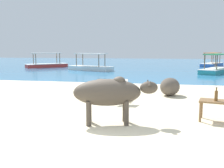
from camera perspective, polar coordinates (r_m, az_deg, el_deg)
name	(u,v)px	position (r m, az deg, el deg)	size (l,w,h in m)	color
sand_beach	(75,132)	(4.92, -8.54, -10.83)	(18.00, 14.00, 0.04)	beige
water_surface	(145,65)	(26.48, 7.46, 4.35)	(60.00, 36.00, 0.03)	teal
cow	(110,93)	(5.18, -0.54, -2.02)	(1.79, 0.85, 1.00)	#4C4238
low_bench_table	(218,104)	(5.85, 23.02, -4.26)	(0.84, 0.60, 0.46)	brown
bottle	(216,95)	(5.76, 22.66, -2.43)	(0.07, 0.07, 0.30)	brown
deck_chair_far	(119,89)	(7.39, 1.58, -1.20)	(0.60, 0.81, 0.68)	brown
shore_rock_large	(100,84)	(9.58, -2.68, -0.11)	(0.57, 0.42, 0.44)	#6B5B4C
shore_rock_medium	(170,87)	(8.67, 13.06, -0.60)	(0.76, 0.63, 0.61)	brown
shore_rock_small	(94,90)	(8.30, -4.07, -1.43)	(0.58, 0.41, 0.42)	#6B5B4C
boat_white	(90,67)	(19.20, -4.93, 3.95)	(3.83, 2.48, 1.29)	white
boat_blue	(212,63)	(25.44, 21.86, 4.37)	(2.71, 3.79, 1.29)	#3866B7
boat_teal	(216,69)	(18.23, 22.57, 3.17)	(2.78, 3.77, 1.29)	teal
boat_red	(47,64)	(23.24, -14.63, 4.40)	(3.45, 3.37, 1.29)	#C63833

